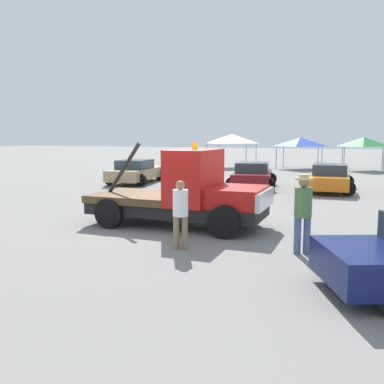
% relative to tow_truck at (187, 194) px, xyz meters
% --- Properties ---
extents(ground_plane, '(160.00, 160.00, 0.00)m').
position_rel_tow_truck_xyz_m(ground_plane, '(-0.34, -0.01, -0.97)').
color(ground_plane, gray).
extents(tow_truck, '(5.39, 2.39, 2.51)m').
position_rel_tow_truck_xyz_m(tow_truck, '(0.00, 0.00, 0.00)').
color(tow_truck, black).
rests_on(tow_truck, ground).
extents(person_near_truck, '(0.41, 0.41, 1.84)m').
position_rel_tow_truck_xyz_m(person_near_truck, '(3.61, -1.76, 0.12)').
color(person_near_truck, '#475B84').
rests_on(person_near_truck, ground).
extents(person_at_hood, '(0.37, 0.37, 1.65)m').
position_rel_tow_truck_xyz_m(person_at_hood, '(0.85, -2.43, -0.01)').
color(person_at_hood, '#847051').
rests_on(person_at_hood, ground).
extents(parked_car_tan, '(2.81, 4.94, 1.34)m').
position_rel_tow_truck_xyz_m(parked_car_tan, '(-7.31, 9.85, -0.32)').
color(parked_car_tan, tan).
rests_on(parked_car_tan, ground).
extents(parked_car_silver, '(2.91, 4.57, 1.34)m').
position_rel_tow_truck_xyz_m(parked_car_silver, '(-3.82, 10.23, -0.32)').
color(parked_car_silver, '#B7B7BC').
rests_on(parked_car_silver, ground).
extents(parked_car_maroon, '(2.89, 4.48, 1.34)m').
position_rel_tow_truck_xyz_m(parked_car_maroon, '(-0.54, 10.04, -0.32)').
color(parked_car_maroon, maroon).
rests_on(parked_car_maroon, ground).
extents(parked_car_orange, '(2.50, 4.58, 1.34)m').
position_rel_tow_truck_xyz_m(parked_car_orange, '(3.30, 10.13, -0.32)').
color(parked_car_orange, orange).
rests_on(parked_car_orange, ground).
extents(canopy_tent_white, '(3.46, 3.46, 2.84)m').
position_rel_tow_truck_xyz_m(canopy_tent_white, '(-5.79, 23.73, 1.47)').
color(canopy_tent_white, '#9E9EA3').
rests_on(canopy_tent_white, ground).
extents(canopy_tent_blue, '(3.28, 3.28, 2.54)m').
position_rel_tow_truck_xyz_m(canopy_tent_blue, '(-0.15, 24.19, 1.22)').
color(canopy_tent_blue, '#9E9EA3').
rests_on(canopy_tent_blue, ground).
extents(canopy_tent_green, '(2.96, 2.96, 2.59)m').
position_rel_tow_truck_xyz_m(canopy_tent_green, '(4.66, 24.24, 1.25)').
color(canopy_tent_green, '#9E9EA3').
rests_on(canopy_tent_green, ground).
extents(traffic_cone, '(0.40, 0.40, 0.55)m').
position_rel_tow_truck_xyz_m(traffic_cone, '(-1.57, 4.08, -0.71)').
color(traffic_cone, black).
rests_on(traffic_cone, ground).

